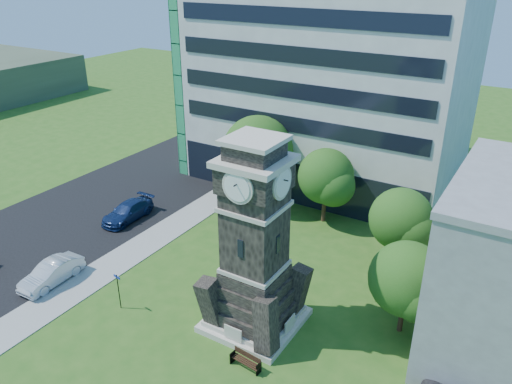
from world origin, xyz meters
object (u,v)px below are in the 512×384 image
Objects in this scene: car_street_north at (128,211)px; street_sign at (118,287)px; clock_tower at (255,251)px; car_street_mid at (52,273)px; park_bench at (246,360)px.

street_sign is (8.51, -9.32, 0.86)m from car_street_north.
clock_tower reaches higher than car_street_mid.
street_sign is (-9.83, 0.14, 1.12)m from park_bench.
car_street_mid is (-14.43, -3.79, -4.50)m from clock_tower.
clock_tower reaches higher than park_bench.
street_sign reaches higher than park_bench.
clock_tower is 2.57× the size of car_street_mid.
clock_tower is 6.69× the size of park_bench.
park_bench is (18.34, -9.46, -0.26)m from car_street_north.
car_street_mid is 0.91× the size of car_street_north.
clock_tower is at bearing 11.91° from car_street_mid.
street_sign is (6.17, 0.44, 0.83)m from car_street_mid.
park_bench is at bearing -29.20° from car_street_north.
street_sign is at bearing -175.25° from park_bench.
car_street_north is at bearing 160.39° from clock_tower.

